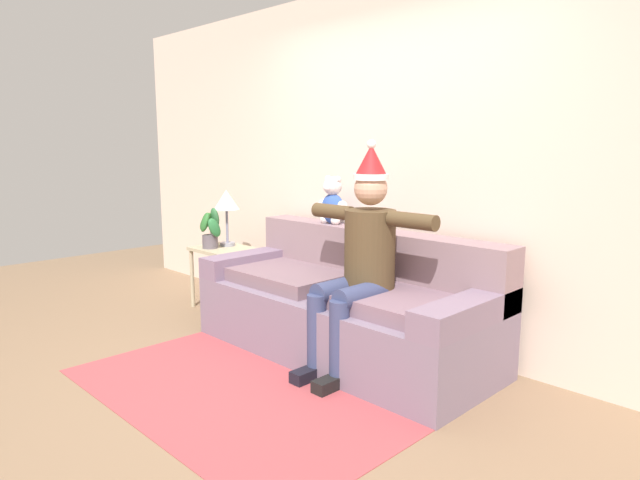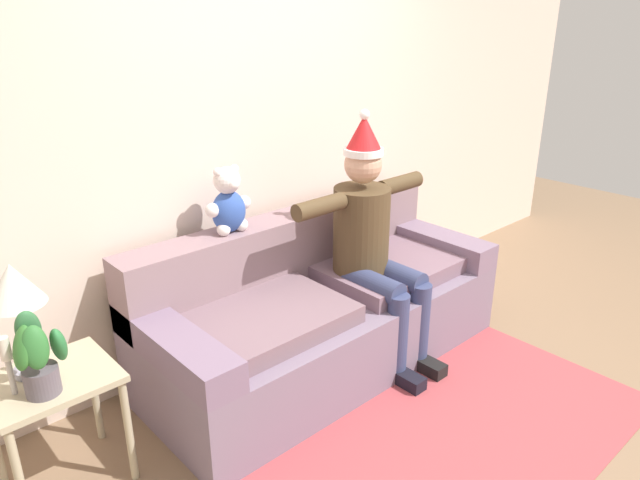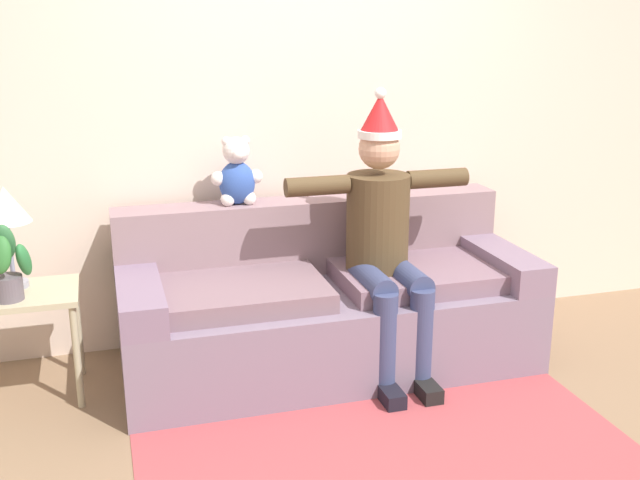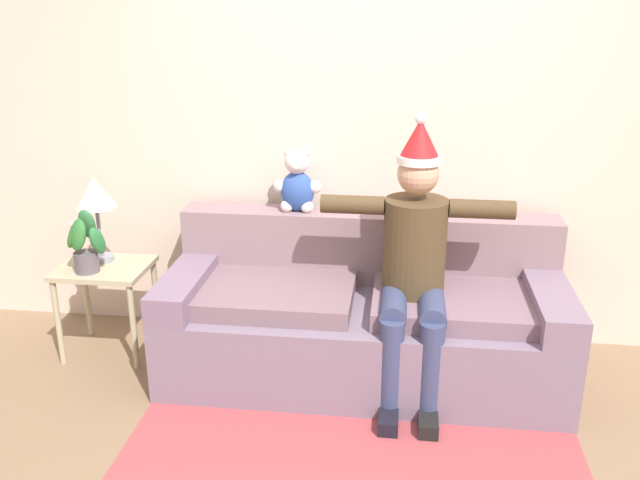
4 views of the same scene
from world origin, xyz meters
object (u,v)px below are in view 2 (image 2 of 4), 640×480
at_px(person_seated, 373,239).
at_px(side_table, 54,396).
at_px(potted_plant, 38,356).
at_px(candle_tall, 7,358).
at_px(table_lamp, 14,290).
at_px(couch, 320,309).
at_px(teddy_bear, 229,203).

height_order(person_seated, side_table, person_seated).
relative_size(potted_plant, candle_tall, 1.40).
bearing_deg(table_lamp, person_seated, -8.45).
bearing_deg(couch, candle_tall, 179.93).
xyz_separation_m(side_table, potted_plant, (-0.05, -0.10, 0.27)).
distance_m(person_seated, potted_plant, 1.88).
bearing_deg(potted_plant, side_table, 62.87).
height_order(teddy_bear, potted_plant, teddy_bear).
distance_m(couch, person_seated, 0.54).
xyz_separation_m(side_table, candle_tall, (-0.15, -0.02, 0.27)).
height_order(couch, potted_plant, potted_plant).
bearing_deg(teddy_bear, side_table, -166.84).
relative_size(person_seated, teddy_bear, 4.01).
relative_size(person_seated, table_lamp, 2.95).
xyz_separation_m(teddy_bear, potted_plant, (-1.19, -0.36, -0.30)).
xyz_separation_m(potted_plant, candle_tall, (-0.10, 0.08, -0.00)).
distance_m(side_table, potted_plant, 0.29).
distance_m(side_table, candle_tall, 0.31).
bearing_deg(person_seated, candle_tall, 175.05).
relative_size(couch, candle_tall, 8.43).
bearing_deg(table_lamp, potted_plant, -90.99).
height_order(teddy_bear, table_lamp, teddy_bear).
height_order(person_seated, table_lamp, person_seated).
distance_m(couch, teddy_bear, 0.87).
distance_m(person_seated, table_lamp, 1.91).
height_order(person_seated, teddy_bear, person_seated).
xyz_separation_m(teddy_bear, table_lamp, (-1.18, -0.18, -0.08)).
distance_m(side_table, table_lamp, 0.51).
height_order(side_table, candle_tall, candle_tall).
bearing_deg(teddy_bear, couch, -34.07).
bearing_deg(teddy_bear, candle_tall, -167.45).
relative_size(person_seated, candle_tall, 5.76).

